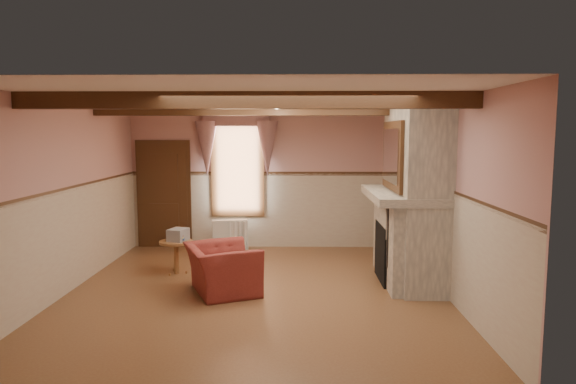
{
  "coord_description": "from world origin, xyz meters",
  "views": [
    {
      "loc": [
        0.62,
        -7.32,
        2.32
      ],
      "look_at": [
        0.46,
        0.8,
        1.38
      ],
      "focal_mm": 32.0,
      "sensor_mm": 36.0,
      "label": 1
    }
  ],
  "objects_px": {
    "armchair": "(222,269)",
    "bowl": "(404,189)",
    "mantel_clock": "(395,181)",
    "side_table": "(176,257)",
    "oil_lamp": "(399,180)",
    "radiator": "(230,235)"
  },
  "relations": [
    {
      "from": "armchair",
      "to": "mantel_clock",
      "type": "xyz_separation_m",
      "value": [
        2.73,
        1.3,
        1.17
      ]
    },
    {
      "from": "side_table",
      "to": "mantel_clock",
      "type": "height_order",
      "value": "mantel_clock"
    },
    {
      "from": "side_table",
      "to": "bowl",
      "type": "bearing_deg",
      "value": -5.74
    },
    {
      "from": "armchair",
      "to": "radiator",
      "type": "relative_size",
      "value": 1.53
    },
    {
      "from": "oil_lamp",
      "to": "armchair",
      "type": "bearing_deg",
      "value": -159.3
    },
    {
      "from": "side_table",
      "to": "bowl",
      "type": "distance_m",
      "value": 3.84
    },
    {
      "from": "side_table",
      "to": "oil_lamp",
      "type": "height_order",
      "value": "oil_lamp"
    },
    {
      "from": "mantel_clock",
      "to": "oil_lamp",
      "type": "distance_m",
      "value": 0.27
    },
    {
      "from": "armchair",
      "to": "radiator",
      "type": "xyz_separation_m",
      "value": [
        -0.25,
        2.76,
        -0.05
      ]
    },
    {
      "from": "armchair",
      "to": "side_table",
      "type": "xyz_separation_m",
      "value": [
        -0.91,
        0.99,
        -0.07
      ]
    },
    {
      "from": "bowl",
      "to": "mantel_clock",
      "type": "height_order",
      "value": "mantel_clock"
    },
    {
      "from": "side_table",
      "to": "radiator",
      "type": "height_order",
      "value": "radiator"
    },
    {
      "from": "armchair",
      "to": "mantel_clock",
      "type": "relative_size",
      "value": 4.48
    },
    {
      "from": "armchair",
      "to": "bowl",
      "type": "relative_size",
      "value": 3.49
    },
    {
      "from": "armchair",
      "to": "radiator",
      "type": "bearing_deg",
      "value": -18.04
    },
    {
      "from": "mantel_clock",
      "to": "oil_lamp",
      "type": "bearing_deg",
      "value": -90.0
    },
    {
      "from": "mantel_clock",
      "to": "oil_lamp",
      "type": "xyz_separation_m",
      "value": [
        0.0,
        -0.27,
        0.04
      ]
    },
    {
      "from": "radiator",
      "to": "bowl",
      "type": "height_order",
      "value": "bowl"
    },
    {
      "from": "armchair",
      "to": "bowl",
      "type": "height_order",
      "value": "bowl"
    },
    {
      "from": "bowl",
      "to": "mantel_clock",
      "type": "distance_m",
      "value": 0.68
    },
    {
      "from": "armchair",
      "to": "oil_lamp",
      "type": "xyz_separation_m",
      "value": [
        2.73,
        1.03,
        1.21
      ]
    },
    {
      "from": "radiator",
      "to": "bowl",
      "type": "bearing_deg",
      "value": -47.37
    }
  ]
}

